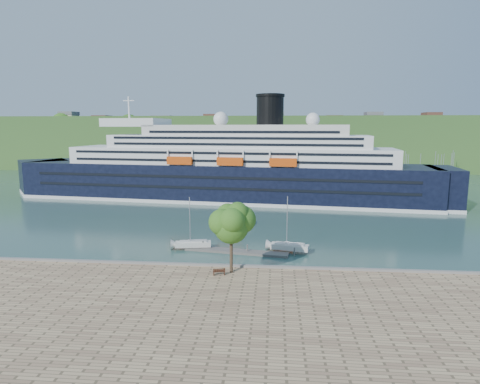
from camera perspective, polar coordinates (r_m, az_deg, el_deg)
ground at (r=54.91m, az=-5.49°, el=-11.30°), size 400.00×400.00×0.00m
far_hillside at (r=195.90m, az=2.26°, el=7.09°), size 400.00×50.00×24.00m
quay_coping at (r=54.34m, az=-5.55°, el=-10.24°), size 220.00×0.50×0.30m
cruise_ship at (r=106.44m, az=-2.71°, el=6.26°), size 123.78×31.67×27.52m
park_bench at (r=50.83m, az=-3.00°, el=-11.18°), size 1.68×1.03×1.01m
promenade_tree at (r=50.37m, az=-1.26°, el=-6.09°), size 5.93×5.93×9.82m
floating_pontoon at (r=62.72m, az=-0.57°, el=-8.45°), size 16.34×4.51×0.36m
sailboat_white_near at (r=63.84m, az=-6.73°, el=-4.62°), size 6.43×2.77×8.04m
sailboat_white_far at (r=62.26m, az=7.11°, el=-4.81°), size 6.73×3.15×8.38m
tender_launch at (r=80.54m, az=-0.71°, el=-3.90°), size 6.89×2.61×1.88m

